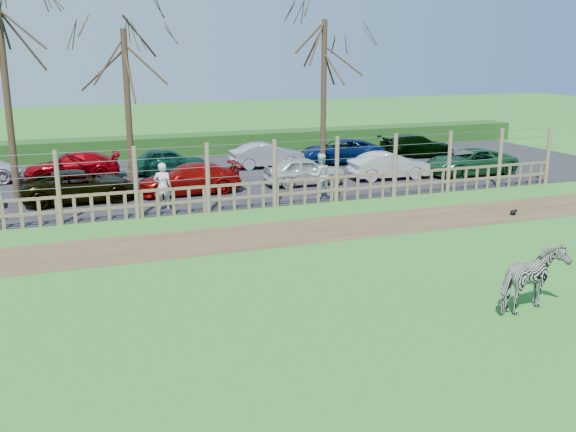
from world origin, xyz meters
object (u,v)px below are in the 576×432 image
object	(u,v)px
zebra	(533,280)
tree_mid	(126,70)
visitor_a	(163,186)
car_3	(189,179)
tree_right	(324,60)
crow	(513,212)
car_9	(72,166)
car_10	(168,161)
car_12	(341,151)
car_4	(305,171)
car_5	(389,166)
tree_left	(2,51)
visitor_b	(320,176)
car_6	(470,162)
car_11	(267,155)
car_2	(80,186)
car_13	(417,146)

from	to	relation	value
zebra	tree_mid	bearing A→B (deg)	4.88
tree_mid	visitor_a	size ratio (longest dim) A/B	3.96
zebra	car_3	size ratio (longest dim) A/B	0.42
tree_right	crow	size ratio (longest dim) A/B	27.34
car_9	car_10	size ratio (longest dim) A/B	1.17
zebra	car_12	world-z (taller)	zebra
zebra	car_4	xyz separation A→B (m)	(0.39, 14.53, -0.09)
car_5	tree_left	bearing A→B (deg)	88.43
tree_left	crow	bearing A→B (deg)	-27.63
tree_mid	car_5	size ratio (longest dim) A/B	1.87
visitor_b	car_10	size ratio (longest dim) A/B	0.49
car_3	car_9	distance (m)	6.46
visitor_b	car_5	world-z (taller)	visitor_b
tree_right	visitor_b	size ratio (longest dim) A/B	4.26
visitor_b	car_3	world-z (taller)	visitor_b
car_6	tree_mid	bearing A→B (deg)	-100.21
car_4	car_11	world-z (taller)	same
car_2	car_6	distance (m)	17.22
car_10	car_13	bearing A→B (deg)	-93.20
zebra	car_9	distance (m)	21.27
car_3	tree_right	bearing A→B (deg)	111.03
visitor_a	car_13	world-z (taller)	visitor_a
tree_left	zebra	size ratio (longest dim) A/B	4.55
car_2	car_11	size ratio (longest dim) A/B	1.19
tree_left	car_12	size ratio (longest dim) A/B	1.82
car_11	car_13	size ratio (longest dim) A/B	0.88
car_12	car_10	bearing A→B (deg)	-83.69
zebra	car_10	bearing A→B (deg)	-2.83
tree_right	car_9	distance (m)	12.38
car_10	tree_mid	bearing A→B (deg)	136.47
tree_right	car_12	world-z (taller)	tree_right
car_6	car_12	bearing A→B (deg)	-139.94
car_2	car_5	world-z (taller)	same
car_11	car_4	bearing A→B (deg)	-178.40
car_9	car_12	world-z (taller)	same
car_5	car_10	distance (m)	10.25
tree_mid	visitor_a	distance (m)	6.18
car_6	car_11	world-z (taller)	same
zebra	car_3	xyz separation A→B (m)	(-4.61, 14.49, -0.09)
car_5	car_3	bearing A→B (deg)	93.19
car_9	car_13	world-z (taller)	same
car_3	tree_left	bearing A→B (deg)	-102.17
car_5	tree_mid	bearing A→B (deg)	81.40
visitor_a	car_4	bearing A→B (deg)	-144.50
tree_right	visitor_a	size ratio (longest dim) A/B	4.26
tree_left	car_9	distance (m)	6.47
zebra	crow	world-z (taller)	zebra
car_4	car_5	distance (m)	4.05
car_10	car_12	bearing A→B (deg)	-94.98
tree_right	car_12	distance (m)	5.25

